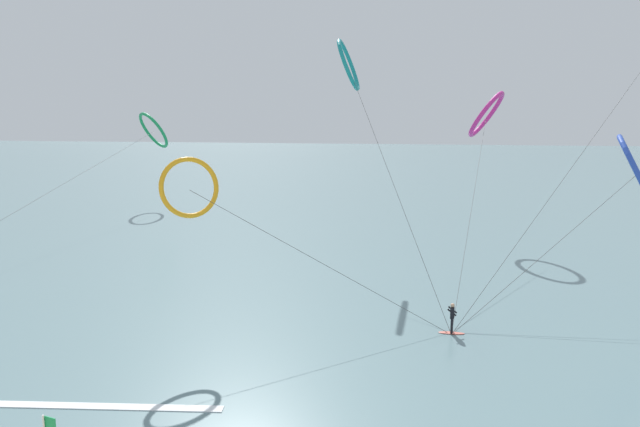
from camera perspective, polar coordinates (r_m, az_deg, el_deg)
The scene contains 8 objects.
sea_water at distance 118.13m, azimuth 6.57°, elevation 4.15°, with size 400.00×200.00×0.08m, color slate.
surfer_coral at distance 32.54m, azimuth 12.84°, elevation -10.19°, with size 1.40×0.62×1.70m.
kite_cobalt at distance 41.01m, azimuth 28.68°, elevation 3.58°, with size 13.48×10.86×10.59m.
kite_magenta at distance 56.34m, azimuth 16.03°, elevation 9.34°, with size 6.49×28.32×13.84m.
kite_emerald at distance 76.68m, azimuth -16.06°, elevation 7.85°, with size 5.93×51.88×11.91m.
kite_teal at distance 48.57m, azimuth 2.82°, elevation 14.35°, with size 8.73×19.88×17.74m.
kite_amber at distance 30.83m, azimuth -12.67°, elevation 2.48°, with size 15.20×3.47×9.63m.
wave_crest_mid at distance 26.67m, azimuth -22.27°, elevation -17.17°, with size 11.52×0.50×0.12m, color white.
Camera 1 is at (5.21, -12.91, 11.90)m, focal length 32.58 mm.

